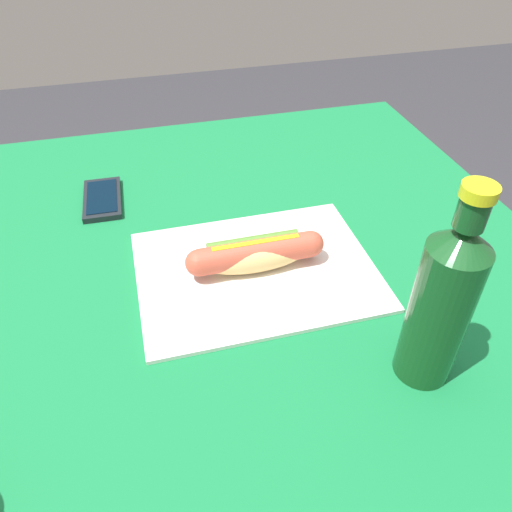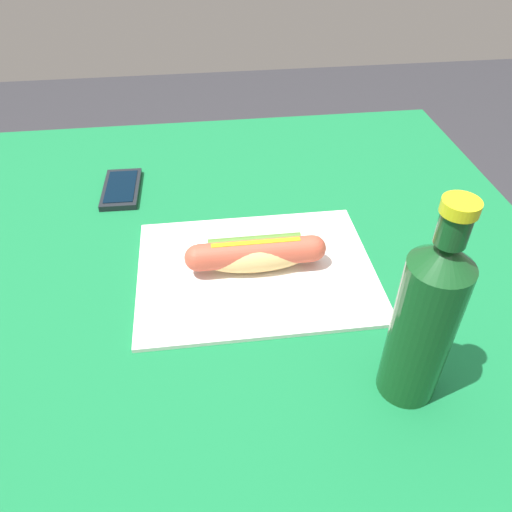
{
  "view_description": "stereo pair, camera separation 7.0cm",
  "coord_description": "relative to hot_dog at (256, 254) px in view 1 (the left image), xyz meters",
  "views": [
    {
      "loc": [
        -0.1,
        -0.54,
        1.26
      ],
      "look_at": [
        0.04,
        -0.02,
        0.81
      ],
      "focal_mm": 35.0,
      "sensor_mm": 36.0,
      "label": 1
    },
    {
      "loc": [
        -0.03,
        -0.55,
        1.26
      ],
      "look_at": [
        0.04,
        -0.02,
        0.81
      ],
      "focal_mm": 35.0,
      "sensor_mm": 36.0,
      "label": 2
    }
  ],
  "objects": [
    {
      "name": "dining_table",
      "position": [
        -0.04,
        0.01,
        -0.18
      ],
      "size": [
        1.0,
        1.0,
        0.78
      ],
      "color": "brown",
      "rests_on": "ground"
    },
    {
      "name": "soda_bottle",
      "position": [
        0.14,
        -0.22,
        0.08
      ],
      "size": [
        0.06,
        0.06,
        0.25
      ],
      "color": "#14471E",
      "rests_on": "dining_table"
    },
    {
      "name": "ground_plane",
      "position": [
        -0.04,
        0.01,
        -0.81
      ],
      "size": [
        6.0,
        6.0,
        0.0
      ],
      "primitive_type": "plane",
      "color": "#2D2D33",
      "rests_on": "ground"
    },
    {
      "name": "paper_wrapper",
      "position": [
        0.0,
        -0.0,
        -0.03
      ],
      "size": [
        0.34,
        0.26,
        0.01
      ],
      "primitive_type": "cube",
      "rotation": [
        0.0,
        0.0,
        -0.0
      ],
      "color": "silver",
      "rests_on": "dining_table"
    },
    {
      "name": "hot_dog",
      "position": [
        0.0,
        0.0,
        0.0
      ],
      "size": [
        0.2,
        0.05,
        0.05
      ],
      "color": "#E5BC75",
      "rests_on": "paper_wrapper"
    },
    {
      "name": "cell_phone",
      "position": [
        -0.21,
        0.24,
        -0.03
      ],
      "size": [
        0.07,
        0.13,
        0.01
      ],
      "color": "black",
      "rests_on": "dining_table"
    }
  ]
}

